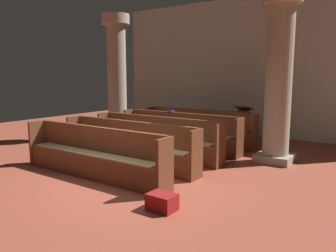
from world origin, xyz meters
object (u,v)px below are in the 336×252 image
pew_row_2 (156,136)px  pew_row_4 (93,151)px  pew_row_3 (128,143)px  kneeler_box_red (162,202)px  lectern (244,126)px  pillar_far_side (117,75)px  pew_row_0 (198,126)px  hymn_book (171,111)px  pew_row_1 (179,130)px  pillar_aisle_side (279,75)px

pew_row_2 → pew_row_4: same height
pew_row_3 → kneeler_box_red: bearing=-37.3°
lectern → pew_row_4: bearing=-101.0°
pew_row_4 → lectern: 5.23m
pew_row_2 → pillar_far_side: size_ratio=0.93×
pew_row_0 → hymn_book: bearing=-114.6°
pew_row_0 → lectern: bearing=46.2°
pew_row_1 → kneeler_box_red: bearing=-60.1°
pew_row_0 → pew_row_3: size_ratio=1.00×
pillar_far_side → kneeler_box_red: pillar_far_side is taller
pew_row_1 → pillar_aisle_side: 2.96m
hymn_book → kneeler_box_red: size_ratio=0.47×
pew_row_2 → pillar_aisle_side: pillar_aisle_side is taller
pillar_aisle_side → lectern: pillar_aisle_side is taller
lectern → hymn_book: lectern is taller
pew_row_4 → lectern: size_ratio=3.29×
pillar_aisle_side → pew_row_1: bearing=-176.3°
pew_row_3 → pew_row_4: size_ratio=1.00×
lectern → kneeler_box_red: lectern is taller
pew_row_1 → pew_row_2: (0.00, -1.02, 0.00)m
pew_row_1 → lectern: (1.00, 2.07, -0.06)m
pew_row_2 → pew_row_3: same height
pew_row_3 → hymn_book: size_ratio=18.41×
pillar_aisle_side → pew_row_2: bearing=-155.2°
pew_row_4 → pew_row_0: bearing=90.0°
kneeler_box_red → pillar_aisle_side: bearing=82.8°
pew_row_4 → pew_row_3: bearing=90.0°
pillar_aisle_side → pillar_far_side: size_ratio=1.00×
pew_row_3 → kneeler_box_red: pew_row_3 is taller
pew_row_0 → pew_row_2: bearing=-90.0°
kneeler_box_red → pillar_far_side: bearing=139.6°
pew_row_0 → kneeler_box_red: pew_row_0 is taller
pillar_aisle_side → lectern: size_ratio=3.54×
pew_row_3 → pew_row_0: bearing=90.0°
pew_row_4 → pillar_far_side: size_ratio=0.93×
hymn_book → kneeler_box_red: (2.47, -3.82, -0.87)m
pew_row_4 → pillar_far_side: bearing=126.9°
pew_row_4 → hymn_book: bearing=96.7°
pew_row_3 → pew_row_1: bearing=90.0°
pew_row_3 → pillar_far_side: pillar_far_side is taller
pillar_far_side → pew_row_1: bearing=-6.4°
lectern → kneeler_box_red: 5.81m
pew_row_3 → hymn_book: 2.31m
pew_row_1 → pillar_far_side: bearing=173.6°
pew_row_4 → pew_row_1: bearing=90.0°
pew_row_0 → pew_row_1: same height
pew_row_2 → pew_row_3: size_ratio=1.00×
pew_row_0 → pillar_far_side: pillar_far_side is taller
pew_row_0 → pew_row_4: bearing=-90.0°
pew_row_2 → pillar_aisle_side: 3.19m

